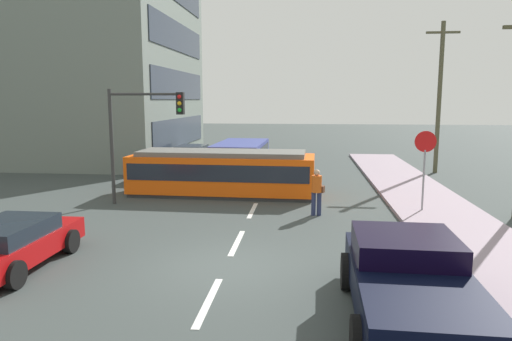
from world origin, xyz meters
name	(u,v)px	position (x,y,z in m)	size (l,w,h in m)	color
ground_plane	(262,190)	(0.00, 10.00, 0.00)	(120.00, 120.00, 0.00)	#3A4240
sidewalk_curb_right	(440,213)	(6.80, 6.00, 0.07)	(3.20, 36.00, 0.14)	gray
lane_stripe_0	(208,301)	(0.00, -2.00, 0.01)	(0.16, 2.40, 0.01)	silver
lane_stripe_1	(237,243)	(0.00, 2.00, 0.01)	(0.16, 2.40, 0.01)	silver
lane_stripe_2	(253,210)	(0.00, 6.00, 0.01)	(0.16, 2.40, 0.01)	silver
lane_stripe_3	(270,174)	(0.00, 14.85, 0.01)	(0.16, 2.40, 0.01)	silver
lane_stripe_4	(277,160)	(0.00, 20.85, 0.01)	(0.16, 2.40, 0.01)	silver
streetcar_tram	(222,172)	(-1.66, 8.85, 1.00)	(8.03, 2.74, 1.93)	#F7560D
city_bus	(241,156)	(-1.63, 14.56, 1.03)	(2.67, 5.73, 1.78)	#374189
pedestrian_crossing	(317,190)	(2.37, 5.52, 0.94)	(0.48, 0.36, 1.67)	navy
pickup_truck_parked	(409,282)	(3.87, -2.51, 0.80)	(2.37, 5.05, 1.55)	black
parked_sedan_near	(11,244)	(-5.21, -0.61, 0.62)	(1.92, 4.11, 1.19)	#A90C0E
parked_sedan_mid	(163,166)	(-5.54, 12.82, 0.62)	(2.20, 4.38, 1.19)	black
parked_sedan_far	(192,154)	(-5.41, 18.61, 0.62)	(2.12, 4.42, 1.19)	silver
stop_sign	(425,154)	(6.21, 6.21, 2.19)	(0.76, 0.07, 2.88)	gray
traffic_light_mast	(142,123)	(-4.39, 6.57, 3.21)	(3.02, 0.33, 4.53)	#333333
utility_pole_mid	(439,95)	(9.32, 16.25, 4.37)	(1.80, 0.24, 8.36)	#504F37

